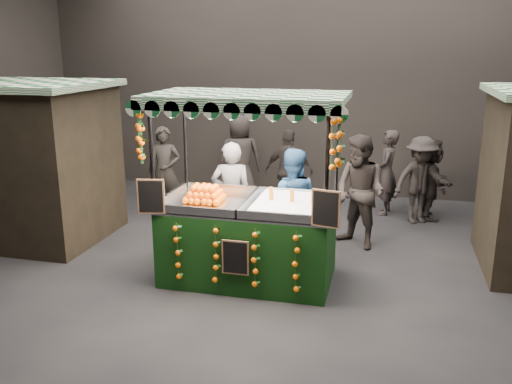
# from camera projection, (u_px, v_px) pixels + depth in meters

# --- Properties ---
(ground) EXTENTS (12.00, 12.00, 0.00)m
(ground) POSITION_uv_depth(u_px,v_px,m) (262.00, 284.00, 7.49)
(ground) COLOR black
(ground) RESTS_ON ground
(market_hall) EXTENTS (12.10, 10.10, 5.05)m
(market_hall) POSITION_uv_depth(u_px,v_px,m) (262.00, 27.00, 6.61)
(market_hall) COLOR black
(market_hall) RESTS_ON ground
(neighbour_stall_left) EXTENTS (3.00, 2.20, 2.60)m
(neighbour_stall_left) POSITION_uv_depth(u_px,v_px,m) (19.00, 160.00, 9.10)
(neighbour_stall_left) COLOR black
(neighbour_stall_left) RESTS_ON ground
(juice_stall) EXTENTS (2.65, 1.56, 2.57)m
(juice_stall) POSITION_uv_depth(u_px,v_px,m) (248.00, 225.00, 7.44)
(juice_stall) COLOR black
(juice_stall) RESTS_ON ground
(vendor_grey) EXTENTS (0.71, 0.54, 1.74)m
(vendor_grey) POSITION_uv_depth(u_px,v_px,m) (231.00, 197.00, 8.57)
(vendor_grey) COLOR slate
(vendor_grey) RESTS_ON ground
(vendor_blue) EXTENTS (0.88, 0.72, 1.70)m
(vendor_blue) POSITION_uv_depth(u_px,v_px,m) (291.00, 204.00, 8.27)
(vendor_blue) COLOR navy
(vendor_blue) RESTS_ON ground
(shopper_0) EXTENTS (0.69, 0.53, 1.69)m
(shopper_0) POSITION_uv_depth(u_px,v_px,m) (165.00, 171.00, 10.41)
(shopper_0) COLOR #2B2723
(shopper_0) RESTS_ON ground
(shopper_1) EXTENTS (1.12, 1.08, 1.83)m
(shopper_1) POSITION_uv_depth(u_px,v_px,m) (360.00, 192.00, 8.67)
(shopper_1) COLOR #2B2523
(shopper_1) RESTS_ON ground
(shopper_2) EXTENTS (0.99, 0.50, 1.62)m
(shopper_2) POSITION_uv_depth(u_px,v_px,m) (289.00, 171.00, 10.57)
(shopper_2) COLOR #2C2623
(shopper_2) RESTS_ON ground
(shopper_3) EXTENTS (1.19, 1.02, 1.60)m
(shopper_3) POSITION_uv_depth(u_px,v_px,m) (420.00, 180.00, 9.90)
(shopper_3) COLOR #282321
(shopper_3) RESTS_ON ground
(shopper_4) EXTENTS (1.04, 0.87, 1.80)m
(shopper_4) POSITION_uv_depth(u_px,v_px,m) (240.00, 157.00, 11.36)
(shopper_4) COLOR #2B2523
(shopper_4) RESTS_ON ground
(shopper_5) EXTENTS (0.72, 1.47, 1.52)m
(shopper_5) POSITION_uv_depth(u_px,v_px,m) (430.00, 179.00, 10.16)
(shopper_5) COLOR black
(shopper_5) RESTS_ON ground
(shopper_6) EXTENTS (0.45, 0.63, 1.63)m
(shopper_6) POSITION_uv_depth(u_px,v_px,m) (387.00, 172.00, 10.42)
(shopper_6) COLOR #2B2423
(shopper_6) RESTS_ON ground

